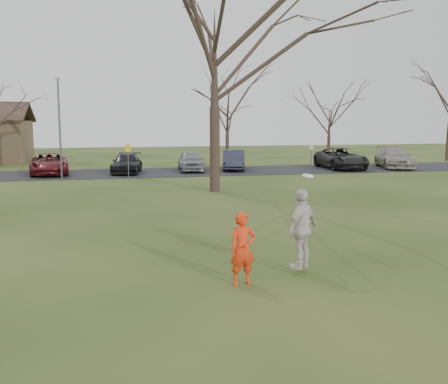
{
  "coord_description": "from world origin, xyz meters",
  "views": [
    {
      "loc": [
        -3.31,
        -10.72,
        3.58
      ],
      "look_at": [
        0.0,
        4.0,
        1.5
      ],
      "focal_mm": 42.07,
      "sensor_mm": 36.0,
      "label": 1
    }
  ],
  "objects_px": {
    "car_5": "(233,160)",
    "lamp_post": "(59,113)",
    "car_4": "(191,161)",
    "car_7": "(394,158)",
    "car_3": "(127,163)",
    "player_defender": "(243,249)",
    "car_6": "(341,158)",
    "catching_play": "(302,229)",
    "big_tree": "(215,49)",
    "car_2": "(49,164)"
  },
  "relations": [
    {
      "from": "player_defender",
      "to": "big_tree",
      "type": "height_order",
      "value": "big_tree"
    },
    {
      "from": "car_3",
      "to": "car_5",
      "type": "xyz_separation_m",
      "value": [
        7.51,
        0.58,
        0.07
      ]
    },
    {
      "from": "car_6",
      "to": "lamp_post",
      "type": "bearing_deg",
      "value": -170.9
    },
    {
      "from": "player_defender",
      "to": "lamp_post",
      "type": "xyz_separation_m",
      "value": [
        -5.53,
        22.46,
        3.17
      ]
    },
    {
      "from": "player_defender",
      "to": "car_2",
      "type": "height_order",
      "value": "player_defender"
    },
    {
      "from": "car_2",
      "to": "catching_play",
      "type": "height_order",
      "value": "catching_play"
    },
    {
      "from": "car_5",
      "to": "catching_play",
      "type": "xyz_separation_m",
      "value": [
        -4.44,
        -24.94,
        0.32
      ]
    },
    {
      "from": "catching_play",
      "to": "lamp_post",
      "type": "height_order",
      "value": "lamp_post"
    },
    {
      "from": "car_2",
      "to": "car_5",
      "type": "relative_size",
      "value": 1.17
    },
    {
      "from": "car_6",
      "to": "lamp_post",
      "type": "relative_size",
      "value": 0.87
    },
    {
      "from": "car_2",
      "to": "catching_play",
      "type": "xyz_separation_m",
      "value": [
        8.04,
        -24.48,
        0.33
      ]
    },
    {
      "from": "player_defender",
      "to": "car_5",
      "type": "xyz_separation_m",
      "value": [
        6.0,
        25.46,
        -0.05
      ]
    },
    {
      "from": "car_4",
      "to": "car_6",
      "type": "height_order",
      "value": "car_6"
    },
    {
      "from": "car_5",
      "to": "catching_play",
      "type": "height_order",
      "value": "catching_play"
    },
    {
      "from": "car_3",
      "to": "car_7",
      "type": "height_order",
      "value": "car_7"
    },
    {
      "from": "car_4",
      "to": "car_7",
      "type": "relative_size",
      "value": 0.8
    },
    {
      "from": "car_3",
      "to": "catching_play",
      "type": "relative_size",
      "value": 2.01
    },
    {
      "from": "player_defender",
      "to": "car_3",
      "type": "distance_m",
      "value": 24.92
    },
    {
      "from": "player_defender",
      "to": "car_2",
      "type": "relative_size",
      "value": 0.32
    },
    {
      "from": "car_2",
      "to": "big_tree",
      "type": "distance_m",
      "value": 14.83
    },
    {
      "from": "car_7",
      "to": "big_tree",
      "type": "xyz_separation_m",
      "value": [
        -15.57,
        -9.46,
        6.2
      ]
    },
    {
      "from": "car_4",
      "to": "car_5",
      "type": "distance_m",
      "value": 3.1
    },
    {
      "from": "player_defender",
      "to": "car_6",
      "type": "xyz_separation_m",
      "value": [
        13.84,
        24.58,
        0.0
      ]
    },
    {
      "from": "car_3",
      "to": "lamp_post",
      "type": "relative_size",
      "value": 0.71
    },
    {
      "from": "catching_play",
      "to": "lamp_post",
      "type": "xyz_separation_m",
      "value": [
        -7.09,
        21.95,
        2.9
      ]
    },
    {
      "from": "car_6",
      "to": "car_5",
      "type": "bearing_deg",
      "value": 176.48
    },
    {
      "from": "player_defender",
      "to": "car_6",
      "type": "bearing_deg",
      "value": 55.43
    },
    {
      "from": "car_6",
      "to": "catching_play",
      "type": "distance_m",
      "value": 27.02
    },
    {
      "from": "car_4",
      "to": "catching_play",
      "type": "xyz_separation_m",
      "value": [
        -1.34,
        -24.79,
        0.31
      ]
    },
    {
      "from": "car_4",
      "to": "lamp_post",
      "type": "bearing_deg",
      "value": -156.52
    },
    {
      "from": "car_4",
      "to": "catching_play",
      "type": "distance_m",
      "value": 24.83
    },
    {
      "from": "car_5",
      "to": "lamp_post",
      "type": "height_order",
      "value": "lamp_post"
    },
    {
      "from": "car_7",
      "to": "catching_play",
      "type": "xyz_separation_m",
      "value": [
        -16.48,
        -23.9,
        0.27
      ]
    },
    {
      "from": "car_3",
      "to": "car_5",
      "type": "relative_size",
      "value": 1.03
    },
    {
      "from": "car_3",
      "to": "car_5",
      "type": "bearing_deg",
      "value": 13.03
    },
    {
      "from": "car_4",
      "to": "big_tree",
      "type": "height_order",
      "value": "big_tree"
    },
    {
      "from": "car_6",
      "to": "catching_play",
      "type": "xyz_separation_m",
      "value": [
        -12.28,
        -24.06,
        0.27
      ]
    },
    {
      "from": "car_3",
      "to": "lamp_post",
      "type": "height_order",
      "value": "lamp_post"
    },
    {
      "from": "car_5",
      "to": "lamp_post",
      "type": "distance_m",
      "value": 12.34
    },
    {
      "from": "car_3",
      "to": "lamp_post",
      "type": "bearing_deg",
      "value": -140.41
    },
    {
      "from": "car_7",
      "to": "lamp_post",
      "type": "bearing_deg",
      "value": -158.6
    },
    {
      "from": "car_3",
      "to": "catching_play",
      "type": "bearing_deg",
      "value": -74.21
    },
    {
      "from": "car_5",
      "to": "lamp_post",
      "type": "relative_size",
      "value": 0.69
    },
    {
      "from": "player_defender",
      "to": "catching_play",
      "type": "relative_size",
      "value": 0.73
    },
    {
      "from": "car_3",
      "to": "car_5",
      "type": "distance_m",
      "value": 7.53
    },
    {
      "from": "catching_play",
      "to": "car_4",
      "type": "bearing_deg",
      "value": 86.89
    },
    {
      "from": "catching_play",
      "to": "car_6",
      "type": "bearing_deg",
      "value": 62.97
    },
    {
      "from": "player_defender",
      "to": "catching_play",
      "type": "distance_m",
      "value": 1.67
    },
    {
      "from": "car_4",
      "to": "car_6",
      "type": "xyz_separation_m",
      "value": [
        10.93,
        -0.72,
        0.05
      ]
    },
    {
      "from": "catching_play",
      "to": "big_tree",
      "type": "xyz_separation_m",
      "value": [
        0.91,
        14.45,
        5.93
      ]
    }
  ]
}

